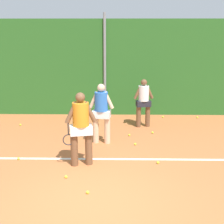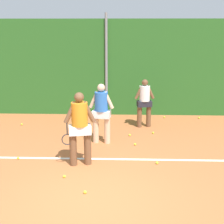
{
  "view_description": "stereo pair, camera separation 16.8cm",
  "coord_description": "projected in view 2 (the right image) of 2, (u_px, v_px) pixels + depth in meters",
  "views": [
    {
      "loc": [
        0.47,
        -5.75,
        3.38
      ],
      "look_at": [
        0.32,
        3.36,
        0.94
      ],
      "focal_mm": 52.36,
      "sensor_mm": 36.0,
      "label": 1
    },
    {
      "loc": [
        0.64,
        -5.75,
        3.38
      ],
      "look_at": [
        0.32,
        3.36,
        0.94
      ],
      "focal_mm": 52.36,
      "sensor_mm": 36.0,
      "label": 2
    }
  ],
  "objects": [
    {
      "name": "hedge_fence_backdrop",
      "position": [
        107.0,
        68.0,
        12.36
      ],
      "size": [
        20.26,
        0.25,
        3.6
      ],
      "primitive_type": "cube",
      "color": "#286023",
      "rests_on": "ground_plane"
    },
    {
      "name": "tennis_ball_7",
      "position": [
        164.0,
        117.0,
        12.22
      ],
      "size": [
        0.07,
        0.07,
        0.07
      ],
      "primitive_type": "sphere",
      "color": "#CCDB33",
      "rests_on": "ground_plane"
    },
    {
      "name": "tennis_ball_6",
      "position": [
        130.0,
        135.0,
        10.23
      ],
      "size": [
        0.07,
        0.07,
        0.07
      ],
      "primitive_type": "sphere",
      "color": "#CCDB33",
      "rests_on": "ground_plane"
    },
    {
      "name": "tennis_ball_12",
      "position": [
        18.0,
        158.0,
        8.47
      ],
      "size": [
        0.07,
        0.07,
        0.07
      ],
      "primitive_type": "sphere",
      "color": "#CCDB33",
      "rests_on": "ground_plane"
    },
    {
      "name": "tennis_ball_4",
      "position": [
        157.0,
        163.0,
        8.17
      ],
      "size": [
        0.07,
        0.07,
        0.07
      ],
      "primitive_type": "sphere",
      "color": "#CCDB33",
      "rests_on": "ground_plane"
    },
    {
      "name": "tennis_ball_8",
      "position": [
        85.0,
        192.0,
        6.74
      ],
      "size": [
        0.07,
        0.07,
        0.07
      ],
      "primitive_type": "sphere",
      "color": "#CCDB33",
      "rests_on": "ground_plane"
    },
    {
      "name": "fence_post_center",
      "position": [
        106.0,
        66.0,
        12.16
      ],
      "size": [
        0.1,
        0.1,
        3.81
      ],
      "primitive_type": "cylinder",
      "color": "gray",
      "rests_on": "ground_plane"
    },
    {
      "name": "player_midcourt",
      "position": [
        101.0,
        110.0,
        9.42
      ],
      "size": [
        0.74,
        0.38,
        1.76
      ],
      "rotation": [
        0.0,
        0.0,
        6.13
      ],
      "color": "beige",
      "rests_on": "ground_plane"
    },
    {
      "name": "tennis_ball_3",
      "position": [
        22.0,
        124.0,
        11.34
      ],
      "size": [
        0.07,
        0.07,
        0.07
      ],
      "primitive_type": "sphere",
      "color": "#CCDB33",
      "rests_on": "ground_plane"
    },
    {
      "name": "player_foreground_near",
      "position": [
        80.0,
        125.0,
        7.9
      ],
      "size": [
        0.82,
        0.42,
        1.84
      ],
      "rotation": [
        0.0,
        0.0,
        3.35
      ],
      "color": "brown",
      "rests_on": "ground_plane"
    },
    {
      "name": "ground_plane",
      "position": [
        98.0,
        162.0,
        8.32
      ],
      "size": [
        31.17,
        31.17,
        0.0
      ],
      "primitive_type": "plane",
      "color": "#B76638"
    },
    {
      "name": "tennis_ball_2",
      "position": [
        199.0,
        118.0,
        12.14
      ],
      "size": [
        0.07,
        0.07,
        0.07
      ],
      "primitive_type": "sphere",
      "color": "#CCDB33",
      "rests_on": "ground_plane"
    },
    {
      "name": "tennis_ball_9",
      "position": [
        64.0,
        176.0,
        7.44
      ],
      "size": [
        0.07,
        0.07,
        0.07
      ],
      "primitive_type": "sphere",
      "color": "#CCDB33",
      "rests_on": "ground_plane"
    },
    {
      "name": "tennis_ball_10",
      "position": [
        153.0,
        133.0,
        10.45
      ],
      "size": [
        0.07,
        0.07,
        0.07
      ],
      "primitive_type": "sphere",
      "color": "#CCDB33",
      "rests_on": "ground_plane"
    },
    {
      "name": "player_backcourt_far",
      "position": [
        144.0,
        101.0,
        10.94
      ],
      "size": [
        0.68,
        0.36,
        1.64
      ],
      "rotation": [
        0.0,
        0.0,
        3.32
      ],
      "color": "brown",
      "rests_on": "ground_plane"
    },
    {
      "name": "tennis_ball_11",
      "position": [
        135.0,
        144.0,
        9.44
      ],
      "size": [
        0.07,
        0.07,
        0.07
      ],
      "primitive_type": "sphere",
      "color": "#CCDB33",
      "rests_on": "ground_plane"
    },
    {
      "name": "court_baseline_paint",
      "position": [
        98.0,
        159.0,
        8.49
      ],
      "size": [
        14.81,
        0.1,
        0.01
      ],
      "primitive_type": "cube",
      "color": "white",
      "rests_on": "ground_plane"
    }
  ]
}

